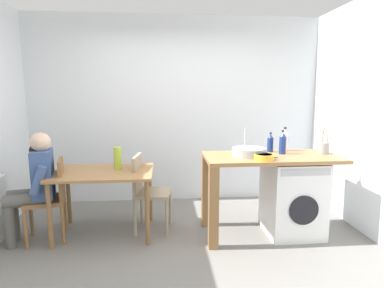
% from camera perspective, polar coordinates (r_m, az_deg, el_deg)
% --- Properties ---
extents(ground_plane, '(5.46, 5.46, 0.00)m').
position_cam_1_polar(ground_plane, '(3.37, -1.54, -19.37)').
color(ground_plane, slate).
extents(wall_back, '(4.60, 0.10, 2.70)m').
position_cam_1_polar(wall_back, '(4.71, -2.97, 6.06)').
color(wall_back, silver).
rests_on(wall_back, ground_plane).
extents(dining_table, '(1.10, 0.76, 0.74)m').
position_cam_1_polar(dining_table, '(3.73, -15.64, -6.18)').
color(dining_table, '#9E7042').
rests_on(dining_table, ground_plane).
extents(chair_person_seat, '(0.48, 0.48, 0.90)m').
position_cam_1_polar(chair_person_seat, '(3.83, -23.94, -8.36)').
color(chair_person_seat, olive).
rests_on(chair_person_seat, ground_plane).
extents(chair_opposite, '(0.45, 0.45, 0.90)m').
position_cam_1_polar(chair_opposite, '(3.77, -8.17, -7.91)').
color(chair_opposite, gray).
rests_on(chair_opposite, ground_plane).
extents(seated_person, '(0.54, 0.54, 1.20)m').
position_cam_1_polar(seated_person, '(3.81, -26.53, -6.09)').
color(seated_person, '#595651').
rests_on(seated_person, ground_plane).
extents(kitchen_counter, '(1.50, 0.68, 0.92)m').
position_cam_1_polar(kitchen_counter, '(3.61, 10.95, -4.59)').
color(kitchen_counter, '#9E7042').
rests_on(kitchen_counter, ground_plane).
extents(washing_machine, '(0.60, 0.61, 0.86)m').
position_cam_1_polar(washing_machine, '(3.85, 17.68, -9.10)').
color(washing_machine, white).
rests_on(washing_machine, ground_plane).
extents(sink_basin, '(0.38, 0.38, 0.09)m').
position_cam_1_polar(sink_basin, '(3.55, 10.25, -1.43)').
color(sink_basin, '#9EA0A5').
rests_on(sink_basin, kitchen_counter).
extents(tap, '(0.02, 0.02, 0.28)m').
position_cam_1_polar(tap, '(3.70, 9.56, 0.53)').
color(tap, '#B2B2B7').
rests_on(tap, kitchen_counter).
extents(bottle_tall_green, '(0.07, 0.07, 0.23)m').
position_cam_1_polar(bottle_tall_green, '(3.84, 13.94, 0.15)').
color(bottle_tall_green, navy).
rests_on(bottle_tall_green, kitchen_counter).
extents(bottle_squat_brown, '(0.08, 0.08, 0.27)m').
position_cam_1_polar(bottle_squat_brown, '(3.74, 16.04, 0.14)').
color(bottle_squat_brown, navy).
rests_on(bottle_squat_brown, kitchen_counter).
extents(bottle_clear_small, '(0.08, 0.08, 0.29)m').
position_cam_1_polar(bottle_clear_small, '(3.95, 16.37, 0.68)').
color(bottle_clear_small, silver).
rests_on(bottle_clear_small, kitchen_counter).
extents(mixing_bowl, '(0.21, 0.21, 0.06)m').
position_cam_1_polar(mixing_bowl, '(3.39, 12.87, -2.22)').
color(mixing_bowl, gold).
rests_on(mixing_bowl, kitchen_counter).
extents(utensil_crock, '(0.11, 0.11, 0.30)m').
position_cam_1_polar(utensil_crock, '(3.92, 22.75, -0.63)').
color(utensil_crock, gray).
rests_on(utensil_crock, kitchen_counter).
extents(vase, '(0.09, 0.09, 0.26)m').
position_cam_1_polar(vase, '(3.75, -13.26, -2.46)').
color(vase, '#A8C63D').
rests_on(vase, dining_table).
extents(scissors, '(0.15, 0.06, 0.01)m').
position_cam_1_polar(scissors, '(3.53, 13.99, -2.31)').
color(scissors, '#B2B2B7').
rests_on(scissors, kitchen_counter).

